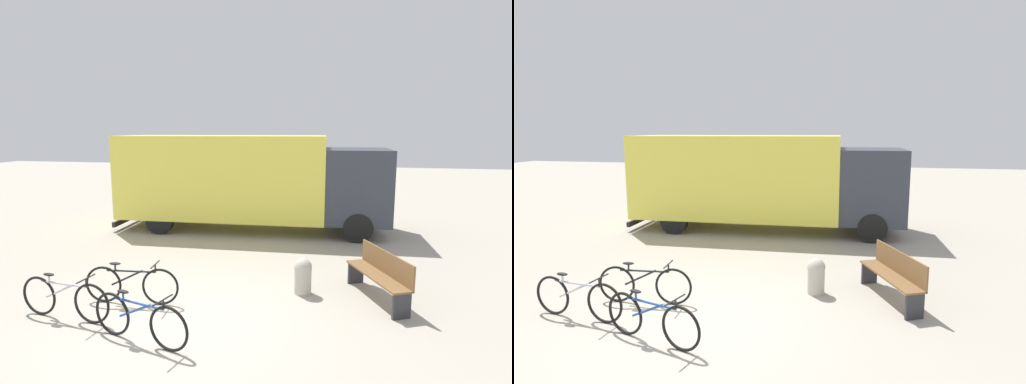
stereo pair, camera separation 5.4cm
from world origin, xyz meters
The scene contains 7 objects.
ground_plane centered at (0.00, 0.00, 0.00)m, with size 60.00×60.00×0.00m, color #A8A091.
delivery_truck centered at (-0.10, 6.50, 1.66)m, with size 8.59×2.69×3.02m.
park_bench centered at (3.55, 1.63, 0.51)m, with size 1.10×1.77×0.93m.
bicycle_near centered at (-1.79, -0.29, 0.37)m, with size 1.79×0.44×0.79m.
bicycle_middle centered at (-0.99, 0.50, 0.37)m, with size 1.79×0.44×0.79m.
bicycle_far centered at (-0.18, -0.75, 0.37)m, with size 1.74×0.58×0.79m.
bollard_near_bench centered at (2.09, 1.60, 0.38)m, with size 0.35×0.35×0.72m.
Camera 2 is at (2.71, -5.91, 3.19)m, focal length 28.00 mm.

